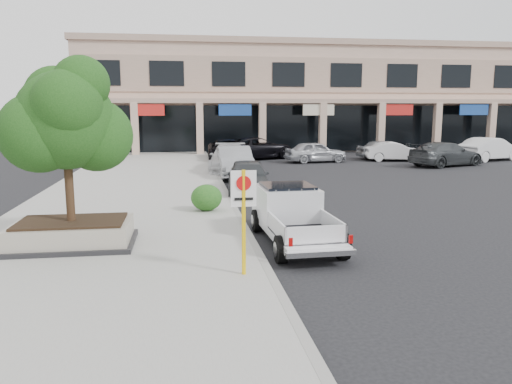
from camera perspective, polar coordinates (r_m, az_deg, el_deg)
ground at (r=13.75m, az=6.25°, el=-6.27°), size 120.00×120.00×0.00m
sidewalk at (r=19.26m, az=-14.52°, el=-1.71°), size 8.00×52.00×0.15m
curb at (r=19.24m, az=-2.74°, el=-1.42°), size 0.20×52.00×0.15m
strip_mall at (r=48.10m, az=5.40°, el=10.74°), size 40.55×12.43×9.50m
planter at (r=14.07m, az=-20.26°, el=-4.46°), size 3.20×2.20×0.68m
planter_tree at (r=13.81m, az=-20.29°, el=7.62°), size 2.90×2.55×4.00m
no_parking_sign at (r=10.69m, az=-1.42°, el=-1.82°), size 0.55×0.09×2.30m
hedge at (r=17.69m, az=-5.68°, el=-0.64°), size 1.10×0.99×0.93m
pickup_truck at (r=13.86m, az=4.49°, el=-2.82°), size 2.00×4.98×1.55m
curb_car_a at (r=22.05m, az=-0.93°, el=1.78°), size 2.19×4.55×1.50m
curb_car_b at (r=27.43m, az=-2.49°, el=3.48°), size 1.78×5.05×1.66m
curb_car_c at (r=29.61m, az=-3.07°, el=3.87°), size 2.90×5.75×1.60m
curb_car_d at (r=35.76m, az=-3.43°, el=4.79°), size 2.78×5.63×1.54m
lot_car_a at (r=35.01m, az=6.83°, el=4.58°), size 4.46×2.27×1.45m
lot_car_b at (r=36.96m, az=15.55°, el=4.47°), size 4.28×2.13×1.35m
lot_car_c at (r=34.88m, az=20.87°, el=4.08°), size 5.80×3.89×1.56m
lot_car_d at (r=36.97m, az=0.02°, el=5.04°), size 6.47×4.93×1.63m
lot_car_e at (r=38.23m, az=14.57°, el=4.74°), size 4.30×1.91×1.44m
lot_car_f at (r=39.66m, az=25.17°, el=4.46°), size 5.32×3.34×1.66m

